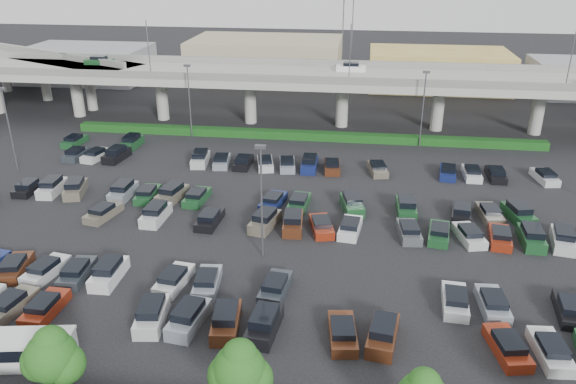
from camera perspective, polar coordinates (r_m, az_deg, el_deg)
The scene contains 9 objects.
ground at distance 56.83m, azimuth -1.17°, elevation -2.47°, with size 280.00×280.00×0.00m, color black.
overpass at distance 84.74m, azimuth 2.05°, elevation 11.35°, with size 150.00×13.00×15.80m.
on_ramp at distance 112.57m, azimuth -25.29°, elevation 12.19°, with size 50.93×30.13×8.80m.
hedge at distance 79.66m, azimuth 1.59°, elevation 5.76°, with size 66.00×1.60×1.10m, color #113A12.
tree_row at distance 32.95m, azimuth -7.37°, elevation -17.34°, with size 65.07×3.66×5.94m.
shuttle_bus at distance 41.46m, azimuth -25.45°, elevation -14.19°, with size 6.89×3.34×2.12m.
parked_cars at distance 53.44m, azimuth -2.65°, elevation -3.54°, with size 62.97×41.58×1.67m.
light_poles at distance 56.96m, azimuth -5.03°, elevation 4.31°, with size 66.90×48.38×10.30m.
distant_buildings at distance 114.28m, azimuth 10.02°, elevation 12.59°, with size 138.00×24.00×9.00m.
Camera 1 is at (8.01, -50.38, 25.04)m, focal length 35.00 mm.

